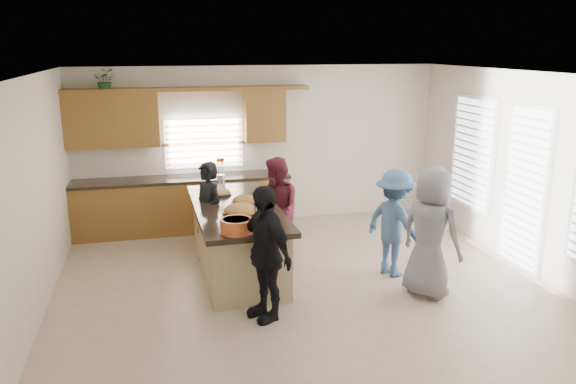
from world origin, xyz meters
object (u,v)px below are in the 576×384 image
object	(u,v)px
woman_left_front	(265,253)
woman_right_front	(431,233)
salad_bowl	(236,225)
woman_left_back	(208,213)
island	(237,240)
woman_left_mid	(277,210)
woman_right_back	(395,223)

from	to	relation	value
woman_left_front	woman_right_front	size ratio (longest dim) A/B	0.96
salad_bowl	woman_right_front	size ratio (longest dim) A/B	0.23
woman_left_back	woman_left_front	world-z (taller)	woman_left_front
island	woman_left_front	xyz separation A→B (m)	(0.11, -1.53, 0.36)
woman_left_mid	woman_left_front	bearing A→B (deg)	-28.82
woman_left_mid	woman_left_front	world-z (taller)	woman_left_front
woman_left_mid	woman_right_front	xyz separation A→B (m)	(1.63, -1.64, 0.06)
woman_left_back	woman_right_back	distance (m)	2.68
woman_left_mid	woman_right_back	bearing A→B (deg)	46.08
woman_right_back	woman_right_front	distance (m)	0.75
woman_right_front	woman_left_mid	bearing A→B (deg)	13.46
woman_left_mid	woman_right_back	distance (m)	1.73
island	woman_right_front	size ratio (longest dim) A/B	1.61
woman_left_mid	woman_left_front	distance (m)	1.84
salad_bowl	woman_right_front	world-z (taller)	woman_right_front
woman_right_back	woman_right_front	bearing A→B (deg)	168.59
woman_left_front	woman_right_front	world-z (taller)	woman_right_front
woman_left_mid	woman_right_front	bearing A→B (deg)	32.83
woman_left_back	woman_left_mid	world-z (taller)	woman_left_mid
woman_left_front	woman_right_back	world-z (taller)	woman_left_front
woman_left_back	woman_left_mid	bearing A→B (deg)	52.56
island	woman_right_front	bearing A→B (deg)	-32.67
salad_bowl	woman_left_front	size ratio (longest dim) A/B	0.24
woman_left_back	woman_right_front	bearing A→B (deg)	26.27
island	woman_left_back	xyz separation A→B (m)	(-0.36, 0.37, 0.31)
salad_bowl	woman_left_back	xyz separation A→B (m)	(-0.20, 1.50, -0.28)
woman_left_mid	woman_right_back	size ratio (longest dim) A/B	1.04
woman_left_back	woman_right_back	world-z (taller)	woman_left_back
woman_left_front	woman_right_front	bearing A→B (deg)	70.39
salad_bowl	woman_left_mid	bearing A→B (deg)	59.79
island	woman_right_back	distance (m)	2.23
island	woman_right_back	bearing A→B (deg)	-18.81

